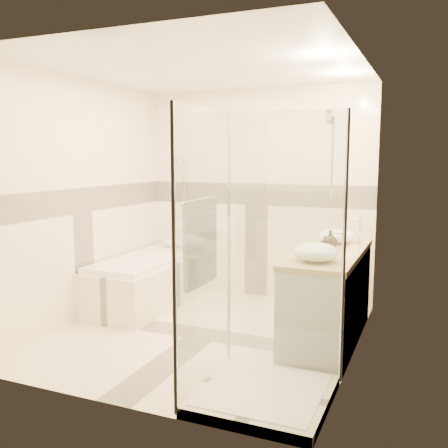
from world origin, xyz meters
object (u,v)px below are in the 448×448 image
at_px(vessel_sink_near, 336,236).
at_px(bathtub, 148,278).
at_px(amenity_bottle_a, 324,245).
at_px(shower_enclosure, 252,326).
at_px(vanity, 328,296).
at_px(vessel_sink_far, 316,252).
at_px(amenity_bottle_b, 330,239).

bearing_deg(vessel_sink_near, bathtub, -177.38).
bearing_deg(amenity_bottle_a, shower_enclosure, -103.59).
bearing_deg(vanity, shower_enclosure, -102.97).
xyz_separation_m(vanity, vessel_sink_far, (-0.02, -0.49, 0.50)).
bearing_deg(amenity_bottle_a, bathtub, 166.99).
relative_size(vessel_sink_near, amenity_bottle_a, 2.30).
xyz_separation_m(vanity, amenity_bottle_b, (-0.02, 0.14, 0.51)).
bearing_deg(vessel_sink_far, bathtub, 158.45).
distance_m(shower_enclosure, amenity_bottle_a, 1.24).
bearing_deg(bathtub, vessel_sink_near, 2.62).
bearing_deg(shower_enclosure, amenity_bottle_a, 76.41).
height_order(shower_enclosure, amenity_bottle_a, shower_enclosure).
relative_size(vessel_sink_far, amenity_bottle_a, 2.44).
bearing_deg(amenity_bottle_b, vessel_sink_far, -90.00).
height_order(bathtub, amenity_bottle_a, amenity_bottle_a).
bearing_deg(vanity, vessel_sink_near, 92.56).
xyz_separation_m(shower_enclosure, vessel_sink_near, (0.27, 1.72, 0.42)).
relative_size(shower_enclosure, vessel_sink_near, 5.63).
relative_size(bathtub, vessel_sink_far, 4.44).
height_order(amenity_bottle_a, amenity_bottle_b, amenity_bottle_b).
height_order(shower_enclosure, vessel_sink_far, shower_enclosure).
relative_size(vessel_sink_near, amenity_bottle_b, 2.12).
bearing_deg(vessel_sink_near, amenity_bottle_b, -90.00).
height_order(vanity, amenity_bottle_a, amenity_bottle_a).
bearing_deg(vessel_sink_far, shower_enclosure, -109.29).
bearing_deg(vessel_sink_near, shower_enclosure, -99.02).
relative_size(bathtub, amenity_bottle_a, 10.81).
height_order(bathtub, vanity, vanity).
relative_size(amenity_bottle_a, amenity_bottle_b, 0.92).
xyz_separation_m(vessel_sink_near, vessel_sink_far, (0.00, -0.94, 0.00)).
xyz_separation_m(vessel_sink_near, amenity_bottle_a, (0.00, -0.59, 0.01)).
xyz_separation_m(vanity, vessel_sink_near, (-0.02, 0.45, 0.50)).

